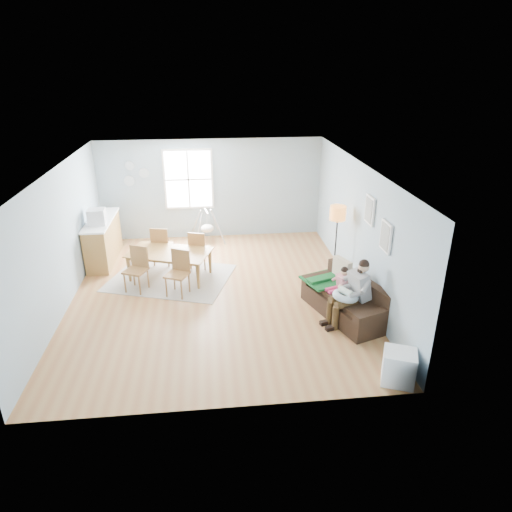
{
  "coord_description": "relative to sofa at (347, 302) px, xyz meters",
  "views": [
    {
      "loc": [
        -0.09,
        -8.66,
        4.6
      ],
      "look_at": [
        0.8,
        -0.38,
        1.0
      ],
      "focal_mm": 32.0,
      "sensor_mm": 36.0,
      "label": 1
    }
  ],
  "objects": [
    {
      "name": "father",
      "position": [
        -0.02,
        -0.3,
        0.4
      ],
      "size": [
        0.95,
        0.6,
        1.26
      ],
      "color": "gray",
      "rests_on": "sofa"
    },
    {
      "name": "pictures",
      "position": [
        0.46,
        0.08,
        1.58
      ],
      "size": [
        0.05,
        1.34,
        0.74
      ],
      "color": "white",
      "rests_on": "room"
    },
    {
      "name": "chair_sw",
      "position": [
        -4.16,
        1.54,
        0.28
      ],
      "size": [
        0.58,
        0.58,
        0.97
      ],
      "color": "brown",
      "rests_on": "rug"
    },
    {
      "name": "dining_table",
      "position": [
        -3.53,
        2.0,
        0.04
      ],
      "size": [
        2.02,
        1.53,
        0.63
      ],
      "primitive_type": "imported",
      "rotation": [
        0.0,
        0.0,
        -0.33
      ],
      "color": "olive",
      "rests_on": "rug"
    },
    {
      "name": "chair_se",
      "position": [
        -3.27,
        1.24,
        0.28
      ],
      "size": [
        0.58,
        0.58,
        0.97
      ],
      "color": "brown",
      "rests_on": "rug"
    },
    {
      "name": "green_throw",
      "position": [
        -0.28,
        0.57,
        0.22
      ],
      "size": [
        1.08,
        0.99,
        0.04
      ],
      "primitive_type": "cube",
      "rotation": [
        0.0,
        0.0,
        0.37
      ],
      "color": "#16632C",
      "rests_on": "sofa"
    },
    {
      "name": "window",
      "position": [
        -3.1,
        4.59,
        1.38
      ],
      "size": [
        1.32,
        0.08,
        1.62
      ],
      "color": "white",
      "rests_on": "room"
    },
    {
      "name": "beige_pillow",
      "position": [
        0.02,
        0.54,
        0.43
      ],
      "size": [
        0.29,
        0.48,
        0.47
      ],
      "primitive_type": "cube",
      "rotation": [
        0.0,
        0.0,
        0.38
      ],
      "color": "tan",
      "rests_on": "sofa"
    },
    {
      "name": "rug",
      "position": [
        -3.53,
        2.0,
        -0.27
      ],
      "size": [
        3.09,
        2.69,
        0.01
      ],
      "primitive_type": "cube",
      "rotation": [
        0.0,
        0.0,
        -0.32
      ],
      "color": "gray",
      "rests_on": "room"
    },
    {
      "name": "nursing_pillow",
      "position": [
        -0.16,
        -0.34,
        0.32
      ],
      "size": [
        0.65,
        0.64,
        0.2
      ],
      "primitive_type": "torus",
      "rotation": [
        0.0,
        0.14,
        0.41
      ],
      "color": "#A9C4D4",
      "rests_on": "father"
    },
    {
      "name": "counter",
      "position": [
        -5.2,
        3.21,
        0.27
      ],
      "size": [
        0.58,
        1.91,
        1.07
      ],
      "color": "olive",
      "rests_on": "room"
    },
    {
      "name": "sofa",
      "position": [
        0.0,
        0.0,
        0.0
      ],
      "size": [
        1.41,
        2.07,
        0.77
      ],
      "color": "black",
      "rests_on": "room"
    },
    {
      "name": "wall_plates",
      "position": [
        -4.51,
        4.6,
        1.56
      ],
      "size": [
        0.67,
        0.02,
        0.66
      ],
      "color": "#96A9B4",
      "rests_on": "room"
    },
    {
      "name": "toddler",
      "position": [
        -0.13,
        0.15,
        0.37
      ],
      "size": [
        0.49,
        0.33,
        0.73
      ],
      "color": "silver",
      "rests_on": "sofa"
    },
    {
      "name": "baby_swing",
      "position": [
        -2.66,
        4.23,
        0.12
      ],
      "size": [
        0.97,
        0.99,
        0.86
      ],
      "color": "silver",
      "rests_on": "room"
    },
    {
      "name": "chair_ne",
      "position": [
        -2.88,
        2.46,
        0.26
      ],
      "size": [
        0.53,
        0.53,
        0.94
      ],
      "color": "brown",
      "rests_on": "rug"
    },
    {
      "name": "chair_nw",
      "position": [
        -3.76,
        2.75,
        0.29
      ],
      "size": [
        0.53,
        0.53,
        0.98
      ],
      "color": "brown",
      "rests_on": "rug"
    },
    {
      "name": "floor_lamp",
      "position": [
        0.17,
        1.59,
        1.14
      ],
      "size": [
        0.34,
        0.34,
        1.71
      ],
      "color": "black",
      "rests_on": "room"
    },
    {
      "name": "infant",
      "position": [
        -0.17,
        -0.31,
        0.41
      ],
      "size": [
        0.24,
        0.36,
        0.13
      ],
      "color": "silver",
      "rests_on": "nursing_pillow"
    },
    {
      "name": "monitor",
      "position": [
        -5.19,
        2.85,
        0.97
      ],
      "size": [
        0.4,
        0.38,
        0.36
      ],
      "color": "silver",
      "rests_on": "counter"
    },
    {
      "name": "room",
      "position": [
        -2.5,
        1.13,
        2.15
      ],
      "size": [
        8.4,
        9.4,
        3.9
      ],
      "color": "#A4663A"
    },
    {
      "name": "storage_cube",
      "position": [
        0.19,
        -2.07,
        -0.0
      ],
      "size": [
        0.61,
        0.58,
        0.54
      ],
      "color": "white",
      "rests_on": "room"
    }
  ]
}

